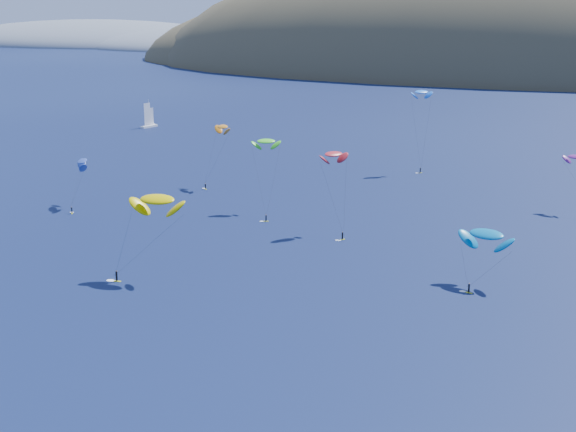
# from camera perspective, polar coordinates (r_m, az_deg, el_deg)

# --- Properties ---
(island) EXTENTS (730.00, 300.00, 210.00)m
(island) POSITION_cam_1_polar(r_m,az_deg,el_deg) (635.19, 18.32, 8.88)
(island) COLOR #3D3526
(island) RESTS_ON ground
(headland) EXTENTS (460.00, 250.00, 60.00)m
(headland) POSITION_cam_1_polar(r_m,az_deg,el_deg) (961.53, -12.05, 11.71)
(headland) COLOR slate
(headland) RESTS_ON ground
(sailboat) EXTENTS (9.65, 8.50, 11.53)m
(sailboat) POSITION_cam_1_polar(r_m,az_deg,el_deg) (339.45, -9.86, 6.39)
(sailboat) COLOR white
(sailboat) RESTS_ON ground
(kitesurfer_1) EXTENTS (7.61, 10.64, 18.89)m
(kitesurfer_1) POSITION_cam_1_polar(r_m,az_deg,el_deg) (228.87, -4.68, 6.34)
(kitesurfer_1) COLOR #C1C716
(kitesurfer_1) RESTS_ON ground
(kitesurfer_2) EXTENTS (12.27, 9.55, 18.15)m
(kitesurfer_2) POSITION_cam_1_polar(r_m,az_deg,el_deg) (154.91, -9.29, 1.17)
(kitesurfer_2) COLOR #C1C716
(kitesurfer_2) RESTS_ON ground
(kitesurfer_3) EXTENTS (8.99, 15.48, 19.36)m
(kitesurfer_3) POSITION_cam_1_polar(r_m,az_deg,el_deg) (202.35, -1.57, 5.33)
(kitesurfer_3) COLOR #C1C716
(kitesurfer_3) RESTS_ON ground
(kitesurfer_4) EXTENTS (7.36, 8.44, 26.26)m
(kitesurfer_4) POSITION_cam_1_polar(r_m,az_deg,el_deg) (251.04, 9.48, 8.68)
(kitesurfer_4) COLOR #C1C716
(kitesurfer_4) RESTS_ON ground
(kitesurfer_5) EXTENTS (11.14, 10.72, 12.43)m
(kitesurfer_5) POSITION_cam_1_polar(r_m,az_deg,el_deg) (154.55, 13.93, -1.27)
(kitesurfer_5) COLOR #C1C716
(kitesurfer_5) RESTS_ON ground
(kitesurfer_6) EXTENTS (10.79, 11.03, 15.40)m
(kitesurfer_6) POSITION_cam_1_polar(r_m,az_deg,el_deg) (213.93, 19.78, 3.96)
(kitesurfer_6) COLOR #C1C716
(kitesurfer_6) RESTS_ON ground
(kitesurfer_9) EXTENTS (8.55, 11.59, 19.93)m
(kitesurfer_9) POSITION_cam_1_polar(r_m,az_deg,el_deg) (183.03, 3.27, 4.40)
(kitesurfer_9) COLOR #C1C716
(kitesurfer_9) RESTS_ON ground
(kitesurfer_10) EXTENTS (7.84, 14.24, 13.67)m
(kitesurfer_10) POSITION_cam_1_polar(r_m,az_deg,el_deg) (214.01, -14.43, 3.78)
(kitesurfer_10) COLOR #C1C716
(kitesurfer_10) RESTS_ON ground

